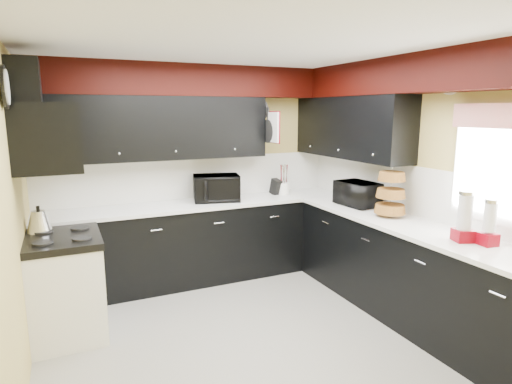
% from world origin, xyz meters
% --- Properties ---
extents(ground, '(3.60, 3.60, 0.00)m').
position_xyz_m(ground, '(0.00, 0.00, 0.00)').
color(ground, gray).
rests_on(ground, ground).
extents(wall_back, '(3.60, 0.06, 2.50)m').
position_xyz_m(wall_back, '(0.00, 1.80, 1.25)').
color(wall_back, '#E0C666').
rests_on(wall_back, ground).
extents(wall_right, '(0.06, 3.60, 2.50)m').
position_xyz_m(wall_right, '(1.80, 0.00, 1.25)').
color(wall_right, '#E0C666').
rests_on(wall_right, ground).
extents(wall_left, '(0.06, 3.60, 2.50)m').
position_xyz_m(wall_left, '(-1.80, 0.00, 1.25)').
color(wall_left, '#E0C666').
rests_on(wall_left, ground).
extents(ceiling, '(3.60, 3.60, 0.06)m').
position_xyz_m(ceiling, '(0.00, 0.00, 2.50)').
color(ceiling, white).
rests_on(ceiling, wall_back).
extents(cab_back, '(3.60, 0.60, 0.90)m').
position_xyz_m(cab_back, '(0.00, 1.50, 0.45)').
color(cab_back, black).
rests_on(cab_back, ground).
extents(cab_right, '(0.60, 3.00, 0.90)m').
position_xyz_m(cab_right, '(1.50, -0.30, 0.45)').
color(cab_right, black).
rests_on(cab_right, ground).
extents(counter_back, '(3.62, 0.64, 0.04)m').
position_xyz_m(counter_back, '(0.00, 1.50, 0.92)').
color(counter_back, white).
rests_on(counter_back, cab_back).
extents(counter_right, '(0.64, 3.02, 0.04)m').
position_xyz_m(counter_right, '(1.50, -0.30, 0.92)').
color(counter_right, white).
rests_on(counter_right, cab_right).
extents(splash_back, '(3.60, 0.02, 0.50)m').
position_xyz_m(splash_back, '(0.00, 1.79, 1.19)').
color(splash_back, white).
rests_on(splash_back, counter_back).
extents(splash_right, '(0.02, 3.60, 0.50)m').
position_xyz_m(splash_right, '(1.79, 0.00, 1.19)').
color(splash_right, white).
rests_on(splash_right, counter_right).
extents(upper_back, '(2.60, 0.35, 0.70)m').
position_xyz_m(upper_back, '(-0.50, 1.62, 1.80)').
color(upper_back, black).
rests_on(upper_back, wall_back).
extents(upper_right, '(0.35, 1.80, 0.70)m').
position_xyz_m(upper_right, '(1.62, 0.90, 1.80)').
color(upper_right, black).
rests_on(upper_right, wall_right).
extents(soffit_back, '(3.60, 0.36, 0.35)m').
position_xyz_m(soffit_back, '(0.00, 1.62, 2.33)').
color(soffit_back, black).
rests_on(soffit_back, wall_back).
extents(soffit_right, '(0.36, 3.24, 0.35)m').
position_xyz_m(soffit_right, '(1.62, -0.18, 2.33)').
color(soffit_right, black).
rests_on(soffit_right, wall_right).
extents(stove, '(0.60, 0.75, 0.86)m').
position_xyz_m(stove, '(-1.50, 0.75, 0.43)').
color(stove, white).
rests_on(stove, ground).
extents(cooktop, '(0.62, 0.77, 0.06)m').
position_xyz_m(cooktop, '(-1.50, 0.75, 0.89)').
color(cooktop, black).
rests_on(cooktop, stove).
extents(hood, '(0.50, 0.78, 0.55)m').
position_xyz_m(hood, '(-1.55, 0.75, 1.78)').
color(hood, black).
rests_on(hood, wall_left).
extents(hood_duct, '(0.24, 0.40, 0.40)m').
position_xyz_m(hood_duct, '(-1.68, 0.75, 2.20)').
color(hood_duct, black).
rests_on(hood_duct, wall_left).
extents(window, '(0.03, 0.86, 0.96)m').
position_xyz_m(window, '(1.79, -0.90, 1.55)').
color(window, white).
rests_on(window, wall_right).
extents(valance, '(0.04, 0.88, 0.20)m').
position_xyz_m(valance, '(1.73, -0.90, 1.95)').
color(valance, red).
rests_on(valance, wall_right).
extents(pan_top, '(0.03, 0.22, 0.40)m').
position_xyz_m(pan_top, '(0.82, 1.55, 2.00)').
color(pan_top, black).
rests_on(pan_top, upper_back).
extents(pan_mid, '(0.03, 0.28, 0.46)m').
position_xyz_m(pan_mid, '(0.82, 1.42, 1.75)').
color(pan_mid, black).
rests_on(pan_mid, upper_back).
extents(pan_low, '(0.03, 0.24, 0.42)m').
position_xyz_m(pan_low, '(0.82, 1.68, 1.72)').
color(pan_low, black).
rests_on(pan_low, upper_back).
extents(cut_board, '(0.03, 0.26, 0.35)m').
position_xyz_m(cut_board, '(0.83, 1.30, 1.80)').
color(cut_board, white).
rests_on(cut_board, upper_back).
extents(baskets, '(0.27, 0.27, 0.50)m').
position_xyz_m(baskets, '(1.52, 0.05, 1.18)').
color(baskets, brown).
rests_on(baskets, upper_right).
extents(clock, '(0.03, 0.30, 0.30)m').
position_xyz_m(clock, '(-1.77, 0.25, 2.15)').
color(clock, black).
rests_on(clock, wall_left).
extents(deco_plate, '(0.03, 0.24, 0.24)m').
position_xyz_m(deco_plate, '(1.77, -0.35, 2.25)').
color(deco_plate, white).
rests_on(deco_plate, wall_right).
extents(toaster_oven, '(0.62, 0.55, 0.31)m').
position_xyz_m(toaster_oven, '(0.19, 1.51, 1.09)').
color(toaster_oven, black).
rests_on(toaster_oven, counter_back).
extents(microwave, '(0.36, 0.51, 0.27)m').
position_xyz_m(microwave, '(1.54, 0.60, 1.07)').
color(microwave, black).
rests_on(microwave, counter_right).
extents(utensil_crock, '(0.14, 0.14, 0.15)m').
position_xyz_m(utensil_crock, '(1.10, 1.52, 1.02)').
color(utensil_crock, white).
rests_on(utensil_crock, counter_back).
extents(knife_block, '(0.11, 0.14, 0.20)m').
position_xyz_m(knife_block, '(1.00, 1.55, 1.04)').
color(knife_block, black).
rests_on(knife_block, counter_back).
extents(kettle, '(0.24, 0.24, 0.19)m').
position_xyz_m(kettle, '(-1.68, 0.99, 1.02)').
color(kettle, silver).
rests_on(kettle, cooktop).
extents(dispenser_a, '(0.19, 0.19, 0.39)m').
position_xyz_m(dispenser_a, '(1.48, -0.85, 1.14)').
color(dispenser_a, '#5E0100').
rests_on(dispenser_a, counter_right).
extents(dispenser_b, '(0.14, 0.14, 0.33)m').
position_xyz_m(dispenser_b, '(1.57, -1.01, 1.11)').
color(dispenser_b, '#57160D').
rests_on(dispenser_b, counter_right).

